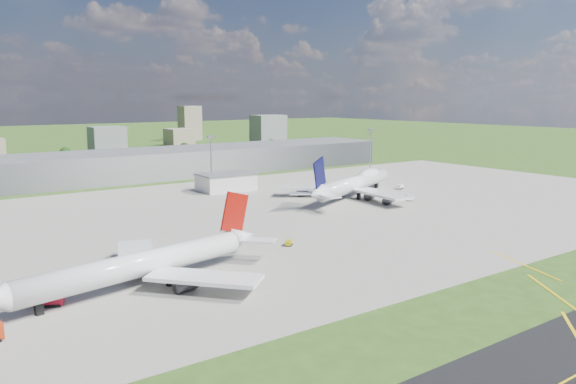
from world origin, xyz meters
TOP-DOWN VIEW (x-y plane):
  - ground at (0.00, 150.00)m, footprint 1400.00×1400.00m
  - apron at (10.00, 40.00)m, footprint 360.00×190.00m
  - terminal at (0.00, 165.00)m, footprint 300.00×42.00m
  - ops_building at (10.00, 100.00)m, footprint 26.00×16.00m
  - mast_center at (10.00, 115.00)m, footprint 3.50×2.00m
  - mast_east at (120.00, 115.00)m, footprint 3.50×2.00m
  - airliner_red_twin at (-74.09, -11.55)m, footprint 71.93×55.32m
  - airliner_blue_quad at (49.93, 51.60)m, footprint 77.12×58.51m
  - crash_tender at (-96.83, -12.51)m, footprint 6.58×4.90m
  - tug_yellow at (-25.11, -1.80)m, footprint 3.54×3.46m
  - van_white_near at (62.08, 29.68)m, footprint 4.04×5.39m
  - van_white_far at (81.92, 53.55)m, footprint 4.88×3.60m
  - bldg_c at (20.00, 310.00)m, footprint 26.00×20.00m
  - bldg_ce at (100.00, 350.00)m, footprint 22.00×24.00m
  - bldg_e at (180.00, 320.00)m, footprint 30.00×22.00m
  - bldg_tall_e at (140.00, 410.00)m, footprint 20.00×18.00m
  - tree_c at (-20.00, 280.00)m, footprint 8.10×8.10m
  - tree_e at (70.00, 275.00)m, footprint 7.65×7.65m
  - tree_far_e at (160.00, 285.00)m, footprint 6.30×6.30m

SIDE VIEW (x-z plane):
  - ground at x=0.00m, z-range 0.00..0.00m
  - apron at x=10.00m, z-range 0.00..0.08m
  - tug_yellow at x=-25.11m, z-range 0.05..1.66m
  - van_white_far at x=81.92m, z-range 0.02..2.33m
  - van_white_near at x=62.08m, z-range 0.01..2.53m
  - crash_tender at x=-96.83m, z-range 0.00..3.17m
  - ops_building at x=10.00m, z-range 0.00..8.00m
  - tree_far_e at x=160.00m, z-range 0.68..8.38m
  - airliner_red_twin at x=-74.09m, z-range -4.64..15.22m
  - tree_e at x=70.00m, z-range 0.84..10.19m
  - tree_c at x=-20.00m, z-range 0.89..10.79m
  - airliner_blue_quad at x=49.93m, z-range -4.75..16.62m
  - terminal at x=0.00m, z-range 0.00..15.00m
  - bldg_ce at x=100.00m, z-range 0.00..16.00m
  - bldg_c at x=20.00m, z-range 0.00..22.00m
  - bldg_e at x=180.00m, z-range 0.00..28.00m
  - mast_center at x=10.00m, z-range 4.76..30.66m
  - mast_east at x=120.00m, z-range 4.76..30.66m
  - bldg_tall_e at x=140.00m, z-range 0.00..36.00m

